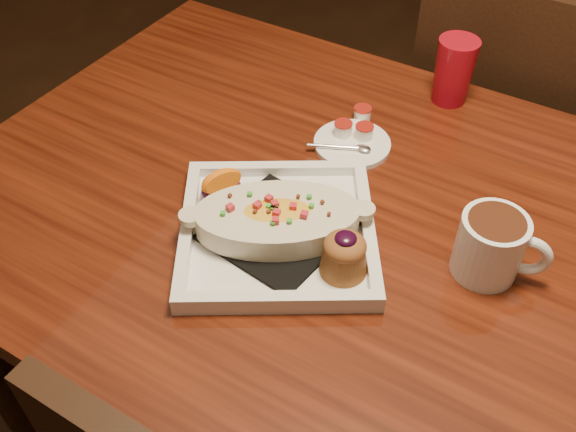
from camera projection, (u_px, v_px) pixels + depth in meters
The scene contains 7 objects.
table at pixel (398, 279), 1.04m from camera, with size 1.50×0.90×0.75m.
chair_far at pixel (499, 142), 1.52m from camera, with size 0.42×0.42×0.93m.
plate at pixel (282, 226), 0.94m from camera, with size 0.39×0.39×0.08m.
coffee_mug at pixel (493, 245), 0.89m from camera, with size 0.13×0.09×0.10m.
saucer at pixel (351, 141), 1.12m from camera, with size 0.13×0.13×0.09m.
creamer_loose at pixel (362, 113), 1.17m from camera, with size 0.03×0.03×0.03m.
red_tumbler at pixel (454, 71), 1.18m from camera, with size 0.08×0.08×0.13m, color #AC0C1C.
Camera 1 is at (0.19, -0.66, 1.46)m, focal length 40.00 mm.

